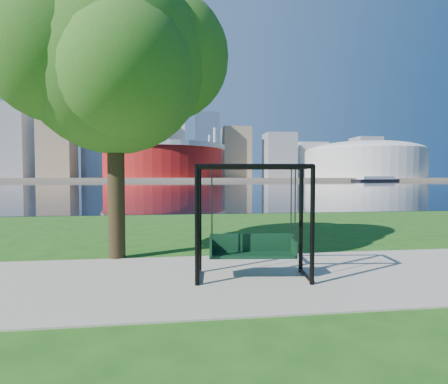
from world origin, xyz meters
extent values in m
plane|color=#1E5114|center=(0.00, 0.00, 0.00)|extent=(900.00, 900.00, 0.00)
cube|color=#9E937F|center=(0.00, -0.50, 0.01)|extent=(120.00, 4.00, 0.03)
cube|color=black|center=(0.00, 102.00, 0.01)|extent=(900.00, 180.00, 0.02)
cube|color=#937F60|center=(0.00, 306.00, 1.00)|extent=(900.00, 228.00, 2.00)
cylinder|color=maroon|center=(-10.00, 235.00, 13.00)|extent=(80.00, 80.00, 22.00)
cylinder|color=silver|center=(-10.00, 235.00, 22.50)|extent=(83.00, 83.00, 3.00)
cylinder|color=silver|center=(22.91, 254.00, 18.00)|extent=(2.00, 2.00, 32.00)
cylinder|color=silver|center=(-42.91, 254.00, 18.00)|extent=(2.00, 2.00, 32.00)
cylinder|color=silver|center=(-42.91, 216.00, 18.00)|extent=(2.00, 2.00, 32.00)
cylinder|color=silver|center=(22.91, 216.00, 18.00)|extent=(2.00, 2.00, 32.00)
cylinder|color=beige|center=(135.00, 235.00, 12.00)|extent=(84.00, 84.00, 20.00)
ellipsoid|color=beige|center=(135.00, 235.00, 21.00)|extent=(84.00, 84.00, 15.12)
cube|color=gray|center=(-140.00, 310.00, 33.00)|extent=(28.00, 28.00, 62.00)
cube|color=#998466|center=(-100.00, 300.00, 46.00)|extent=(26.00, 26.00, 88.00)
cube|color=slate|center=(-70.00, 325.00, 49.50)|extent=(30.00, 24.00, 95.00)
cube|color=gray|center=(-40.00, 305.00, 38.00)|extent=(24.00, 24.00, 72.00)
cube|color=silver|center=(-10.00, 335.00, 42.00)|extent=(32.00, 28.00, 80.00)
cube|color=slate|center=(25.00, 310.00, 31.00)|extent=(22.00, 22.00, 58.00)
cube|color=#998466|center=(55.00, 325.00, 26.00)|extent=(26.00, 26.00, 48.00)
cube|color=gray|center=(95.00, 315.00, 23.00)|extent=(28.00, 24.00, 42.00)
cube|color=silver|center=(135.00, 340.00, 20.00)|extent=(30.00, 26.00, 36.00)
cube|color=gray|center=(185.00, 320.00, 22.00)|extent=(24.00, 24.00, 40.00)
cube|color=#998466|center=(225.00, 335.00, 18.00)|extent=(26.00, 26.00, 32.00)
sphere|color=#998466|center=(-100.00, 300.00, 93.50)|extent=(10.00, 10.00, 10.00)
cylinder|color=black|center=(-0.52, -0.92, 1.13)|extent=(0.10, 0.10, 2.25)
cylinder|color=black|center=(1.62, -1.16, 1.13)|extent=(0.10, 0.10, 2.25)
cylinder|color=black|center=(-0.42, -0.04, 1.13)|extent=(0.10, 0.10, 2.25)
cylinder|color=black|center=(1.72, -0.28, 1.13)|extent=(0.10, 0.10, 2.25)
cylinder|color=black|center=(0.55, -1.04, 2.25)|extent=(2.15, 0.33, 0.09)
cylinder|color=black|center=(0.65, -0.16, 2.25)|extent=(2.15, 0.33, 0.09)
cylinder|color=black|center=(-0.47, -0.48, 2.25)|extent=(0.19, 0.89, 0.09)
cylinder|color=black|center=(-0.47, -0.48, 0.08)|extent=(0.17, 0.88, 0.07)
cylinder|color=black|center=(1.67, -0.72, 2.25)|extent=(0.19, 0.89, 0.09)
cylinder|color=black|center=(1.67, -0.72, 0.08)|extent=(0.17, 0.88, 0.07)
cube|color=black|center=(0.60, -0.60, 0.49)|extent=(1.75, 0.63, 0.06)
cube|color=black|center=(0.62, -0.41, 0.71)|extent=(1.71, 0.24, 0.37)
cube|color=black|center=(-0.22, -0.51, 0.63)|extent=(0.10, 0.44, 0.33)
cube|color=black|center=(1.42, -0.69, 0.63)|extent=(0.10, 0.44, 0.33)
cylinder|color=#2C2C30|center=(-0.22, -0.69, 1.49)|extent=(0.03, 0.03, 1.42)
cylinder|color=#2C2C30|center=(1.38, -0.87, 1.49)|extent=(0.03, 0.03, 1.42)
cylinder|color=#2C2C30|center=(-0.18, -0.33, 1.49)|extent=(0.03, 0.03, 1.42)
cylinder|color=#2C2C30|center=(1.42, -0.51, 1.49)|extent=(0.03, 0.03, 1.42)
cylinder|color=black|center=(-2.40, 1.64, 2.07)|extent=(0.41, 0.41, 4.13)
sphere|color=#2E5A1A|center=(-2.40, 1.64, 4.88)|extent=(4.51, 4.51, 4.51)
sphere|color=#2E5A1A|center=(-1.18, 2.20, 5.26)|extent=(3.38, 3.38, 3.38)
sphere|color=#2E5A1A|center=(-3.53, 1.26, 5.07)|extent=(3.57, 3.57, 3.57)
sphere|color=#2E5A1A|center=(-2.02, 0.61, 4.41)|extent=(3.00, 3.00, 3.00)
sphere|color=#2E5A1A|center=(-2.96, 2.76, 5.63)|extent=(3.19, 3.19, 3.19)
cube|color=black|center=(110.89, 178.31, 0.59)|extent=(29.65, 14.53, 1.15)
cube|color=white|center=(110.89, 178.31, 2.03)|extent=(23.74, 11.71, 1.72)
camera|label=1|loc=(-0.87, -7.37, 2.04)|focal=28.00mm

